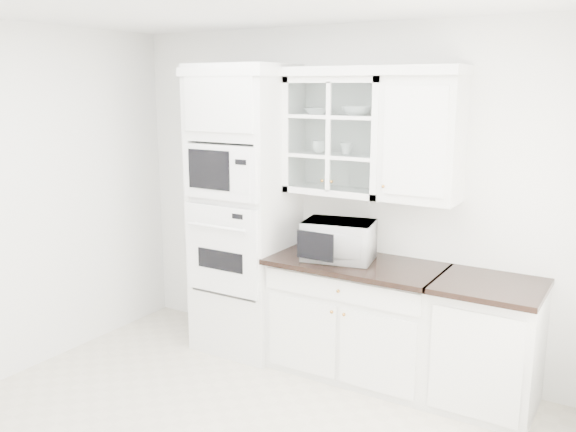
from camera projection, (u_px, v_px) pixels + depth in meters
The scene contains 12 objects.
room_shell at pixel (250, 160), 3.77m from camera, with size 4.00×3.50×2.70m.
oven_column at pixel (244, 211), 5.09m from camera, with size 0.76×0.68×2.40m.
base_cabinet_run at pixel (356, 317), 4.75m from camera, with size 1.32×0.67×0.92m.
extra_base_cabinet at pixel (487, 345), 4.25m from camera, with size 0.72×0.67×0.92m.
upper_cabinet_glass at pixel (338, 136), 4.70m from camera, with size 0.80×0.33×0.90m.
upper_cabinet_solid at pixel (423, 140), 4.36m from camera, with size 0.55×0.33×0.90m, color white.
crown_molding at pixel (325, 71), 4.63m from camera, with size 2.14×0.38×0.07m, color white.
countertop_microwave at pixel (339, 240), 4.67m from camera, with size 0.52×0.43×0.30m, color white.
bowl_a at pixel (318, 111), 4.73m from camera, with size 0.21×0.21×0.05m, color white.
bowl_b at pixel (357, 111), 4.59m from camera, with size 0.22×0.22×0.07m, color white.
cup_a at pixel (320, 147), 4.78m from camera, with size 0.13×0.13×0.10m, color white.
cup_b at pixel (346, 148), 4.67m from camera, with size 0.10×0.10×0.10m, color white.
Camera 1 is at (2.15, -2.66, 2.23)m, focal length 38.00 mm.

